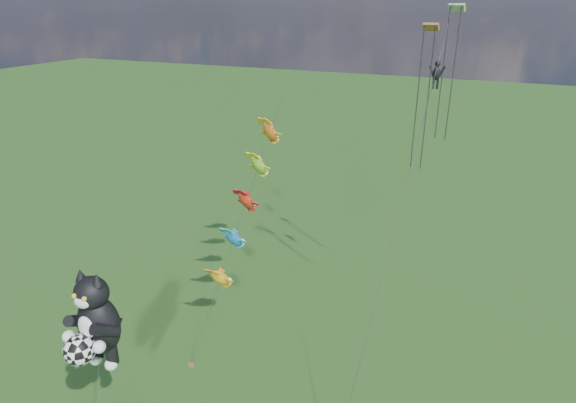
% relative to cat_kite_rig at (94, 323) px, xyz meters
% --- Properties ---
extents(ground, '(300.00, 300.00, 0.00)m').
position_rel_cat_kite_rig_xyz_m(ground, '(-4.98, 2.98, -7.42)').
color(ground, '#11350D').
extents(cat_kite_rig, '(2.89, 4.33, 10.49)m').
position_rel_cat_kite_rig_xyz_m(cat_kite_rig, '(0.00, 0.00, 0.00)').
color(cat_kite_rig, brown).
rests_on(cat_kite_rig, ground).
extents(fish_windsock_rig, '(0.92, 15.97, 16.00)m').
position_rel_cat_kite_rig_xyz_m(fish_windsock_rig, '(1.34, 14.95, 1.58)').
color(fish_windsock_rig, brown).
rests_on(fish_windsock_rig, ground).
extents(parafoil_rig, '(2.58, 17.48, 24.72)m').
position_rel_cat_kite_rig_xyz_m(parafoil_rig, '(14.18, 16.90, 11.45)').
color(parafoil_rig, brown).
rests_on(parafoil_rig, ground).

